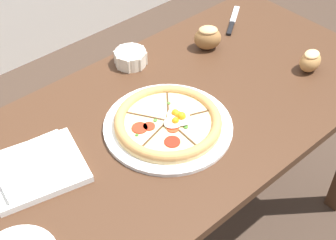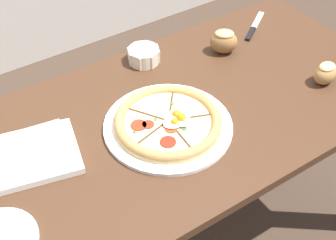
{
  "view_description": "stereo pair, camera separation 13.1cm",
  "coord_description": "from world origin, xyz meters",
  "px_view_note": "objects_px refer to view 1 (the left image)",
  "views": [
    {
      "loc": [
        -0.68,
        -0.76,
        1.67
      ],
      "look_at": [
        -0.04,
        -0.04,
        0.77
      ],
      "focal_mm": 50.0,
      "sensor_mm": 36.0,
      "label": 1
    },
    {
      "loc": [
        -0.57,
        -0.84,
        1.67
      ],
      "look_at": [
        -0.04,
        -0.04,
        0.77
      ],
      "focal_mm": 50.0,
      "sensor_mm": 36.0,
      "label": 2
    }
  ],
  "objects_px": {
    "bread_piece_mid": "(208,37)",
    "bread_piece_near": "(310,61)",
    "napkin_folded": "(36,168)",
    "pizza": "(168,123)",
    "ramekin_bowl": "(131,57)",
    "dining_table": "(170,139)",
    "knife_main": "(233,21)"
  },
  "relations": [
    {
      "from": "napkin_folded",
      "to": "bread_piece_mid",
      "type": "distance_m",
      "value": 0.74
    },
    {
      "from": "dining_table",
      "to": "napkin_folded",
      "type": "distance_m",
      "value": 0.43
    },
    {
      "from": "napkin_folded",
      "to": "knife_main",
      "type": "bearing_deg",
      "value": 10.21
    },
    {
      "from": "dining_table",
      "to": "bread_piece_near",
      "type": "relative_size",
      "value": 17.98
    },
    {
      "from": "pizza",
      "to": "napkin_folded",
      "type": "relative_size",
      "value": 1.33
    },
    {
      "from": "bread_piece_near",
      "to": "dining_table",
      "type": "bearing_deg",
      "value": 163.75
    },
    {
      "from": "napkin_folded",
      "to": "knife_main",
      "type": "height_order",
      "value": "napkin_folded"
    },
    {
      "from": "bread_piece_near",
      "to": "knife_main",
      "type": "distance_m",
      "value": 0.37
    },
    {
      "from": "dining_table",
      "to": "pizza",
      "type": "bearing_deg",
      "value": -136.44
    },
    {
      "from": "ramekin_bowl",
      "to": "bread_piece_near",
      "type": "distance_m",
      "value": 0.58
    },
    {
      "from": "dining_table",
      "to": "bread_piece_mid",
      "type": "bearing_deg",
      "value": 27.68
    },
    {
      "from": "dining_table",
      "to": "knife_main",
      "type": "bearing_deg",
      "value": 23.77
    },
    {
      "from": "napkin_folded",
      "to": "bread_piece_near",
      "type": "relative_size",
      "value": 3.35
    },
    {
      "from": "knife_main",
      "to": "bread_piece_mid",
      "type": "bearing_deg",
      "value": 162.88
    },
    {
      "from": "bread_piece_mid",
      "to": "napkin_folded",
      "type": "bearing_deg",
      "value": -171.61
    },
    {
      "from": "dining_table",
      "to": "ramekin_bowl",
      "type": "relative_size",
      "value": 13.34
    },
    {
      "from": "dining_table",
      "to": "ramekin_bowl",
      "type": "xyz_separation_m",
      "value": [
        0.07,
        0.27,
        0.13
      ]
    },
    {
      "from": "bread_piece_near",
      "to": "knife_main",
      "type": "relative_size",
      "value": 0.46
    },
    {
      "from": "pizza",
      "to": "ramekin_bowl",
      "type": "distance_m",
      "value": 0.33
    },
    {
      "from": "knife_main",
      "to": "ramekin_bowl",
      "type": "bearing_deg",
      "value": 140.64
    },
    {
      "from": "dining_table",
      "to": "knife_main",
      "type": "xyz_separation_m",
      "value": [
        0.52,
        0.23,
        0.11
      ]
    },
    {
      "from": "napkin_folded",
      "to": "bread_piece_mid",
      "type": "height_order",
      "value": "bread_piece_mid"
    },
    {
      "from": "napkin_folded",
      "to": "pizza",
      "type": "bearing_deg",
      "value": -15.65
    },
    {
      "from": "bread_piece_near",
      "to": "ramekin_bowl",
      "type": "bearing_deg",
      "value": 135.26
    },
    {
      "from": "bread_piece_mid",
      "to": "bread_piece_near",
      "type": "bearing_deg",
      "value": -62.72
    },
    {
      "from": "knife_main",
      "to": "dining_table",
      "type": "bearing_deg",
      "value": 169.86
    },
    {
      "from": "dining_table",
      "to": "napkin_folded",
      "type": "relative_size",
      "value": 5.36
    },
    {
      "from": "dining_table",
      "to": "knife_main",
      "type": "distance_m",
      "value": 0.58
    },
    {
      "from": "pizza",
      "to": "knife_main",
      "type": "bearing_deg",
      "value": 25.61
    },
    {
      "from": "dining_table",
      "to": "bread_piece_mid",
      "type": "height_order",
      "value": "bread_piece_mid"
    },
    {
      "from": "pizza",
      "to": "bread_piece_near",
      "type": "relative_size",
      "value": 4.46
    },
    {
      "from": "ramekin_bowl",
      "to": "bread_piece_mid",
      "type": "height_order",
      "value": "bread_piece_mid"
    }
  ]
}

